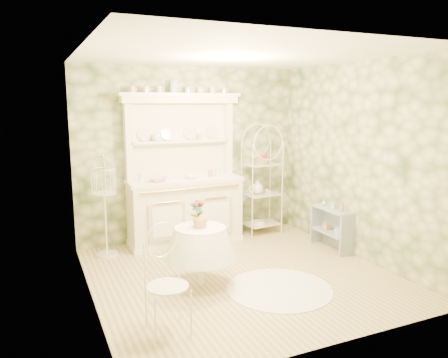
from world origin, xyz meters
name	(u,v)px	position (x,y,z in m)	size (l,w,h in m)	color
floor	(240,275)	(0.00, 0.00, 0.00)	(3.60, 3.60, 0.00)	tan
ceiling	(242,54)	(0.00, 0.00, 2.70)	(3.60, 3.60, 0.00)	white
wall_left	(87,180)	(-1.80, 0.00, 1.35)	(3.60, 3.60, 0.00)	beige
wall_right	(358,161)	(1.80, 0.00, 1.35)	(3.60, 3.60, 0.00)	beige
wall_back	(191,154)	(0.00, 1.80, 1.35)	(3.60, 3.60, 0.00)	beige
wall_front	(335,199)	(0.00, -1.80, 1.35)	(3.60, 3.60, 0.00)	beige
kitchen_dresser	(185,170)	(-0.20, 1.52, 1.15)	(1.87, 0.61, 2.29)	white
bakers_rack	(262,175)	(1.13, 1.51, 0.97)	(0.60, 0.43, 1.94)	white
side_shelf	(332,231)	(1.68, 0.35, 0.28)	(0.24, 0.65, 0.56)	#8E9DAE
round_table	(200,253)	(-0.57, -0.09, 0.40)	(0.73, 0.73, 0.80)	white
cafe_chair	(168,286)	(-1.23, -0.96, 0.45)	(0.41, 0.41, 0.90)	white
birdcage_stand	(105,204)	(-1.42, 1.39, 0.76)	(0.36, 0.36, 1.52)	white
floor_basket	(192,243)	(-0.24, 1.12, 0.10)	(0.32, 0.32, 0.20)	#998351
lace_rug	(279,289)	(0.22, -0.58, 0.01)	(1.24, 1.24, 0.01)	white
bowl_floral	(158,181)	(-0.64, 1.44, 1.02)	(0.27, 0.27, 0.07)	white
bowl_white	(191,178)	(-0.11, 1.47, 1.02)	(0.21, 0.21, 0.07)	white
cup_left	(156,139)	(-0.58, 1.68, 1.61)	(0.13, 0.13, 0.10)	white
cup_right	(200,137)	(0.12, 1.68, 1.61)	(0.09, 0.09, 0.09)	white
potted_geranium	(197,215)	(-0.59, -0.05, 0.85)	(0.16, 0.11, 0.31)	#3F7238
bottle_amber	(342,207)	(1.68, 0.15, 0.68)	(0.06, 0.06, 0.16)	#B4864D
bottle_blue	(334,206)	(1.68, 0.32, 0.65)	(0.05, 0.05, 0.10)	#90B9DC
bottle_glass	(324,203)	(1.68, 0.55, 0.65)	(0.07, 0.07, 0.09)	silver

